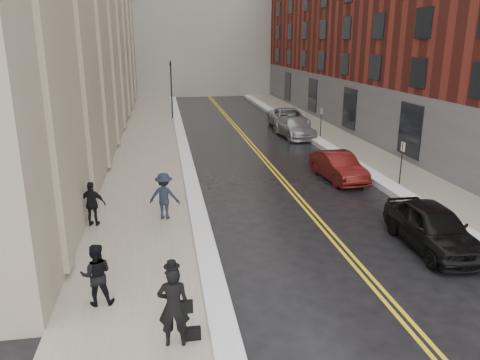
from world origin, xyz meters
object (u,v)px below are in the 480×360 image
object	(u,v)px
car_black	(433,227)
pedestrian_a	(96,275)
pedestrian_b	(164,196)
car_maroon	(338,166)
car_silver_far	(289,119)
pedestrian_main	(173,306)
car_silver_near	(294,127)
pedestrian_c	(92,204)

from	to	relation	value
car_black	pedestrian_a	size ratio (longest dim) A/B	2.68
pedestrian_a	pedestrian_b	bearing A→B (deg)	-108.93
car_maroon	pedestrian_a	xyz separation A→B (m)	(-10.66, -10.50, 0.29)
car_silver_far	pedestrian_main	bearing A→B (deg)	-106.21
car_maroon	pedestrian_a	world-z (taller)	pedestrian_a
car_black	car_silver_near	xyz separation A→B (m)	(0.61, 19.58, -0.05)
pedestrian_a	pedestrian_main	bearing A→B (deg)	131.03
car_black	car_silver_near	bearing A→B (deg)	89.69
car_maroon	pedestrian_main	xyz separation A→B (m)	(-8.70, -12.59, 0.43)
car_black	pedestrian_c	distance (m)	12.28
pedestrian_main	pedestrian_a	world-z (taller)	pedestrian_main
pedestrian_a	car_maroon	bearing A→B (deg)	-137.59
pedestrian_a	car_black	bearing A→B (deg)	-171.26
car_black	pedestrian_c	bearing A→B (deg)	164.16
pedestrian_main	pedestrian_c	world-z (taller)	pedestrian_main
pedestrian_a	pedestrian_c	bearing A→B (deg)	-83.66
pedestrian_main	pedestrian_a	xyz separation A→B (m)	(-1.96, 2.09, -0.14)
car_silver_near	pedestrian_a	world-z (taller)	pedestrian_a
car_silver_far	pedestrian_b	world-z (taller)	pedestrian_b
car_silver_near	car_black	bearing A→B (deg)	-96.70
pedestrian_b	pedestrian_main	bearing A→B (deg)	105.92
pedestrian_b	car_silver_near	bearing A→B (deg)	-106.75
pedestrian_c	car_black	bearing A→B (deg)	174.65
car_silver_far	pedestrian_c	distance (m)	23.20
car_silver_far	pedestrian_main	world-z (taller)	pedestrian_main
car_black	pedestrian_b	xyz separation A→B (m)	(-9.05, 3.95, 0.30)
pedestrian_b	pedestrian_c	world-z (taller)	pedestrian_b
car_black	car_silver_near	distance (m)	19.59
pedestrian_main	pedestrian_b	distance (m)	8.13
car_maroon	pedestrian_c	bearing A→B (deg)	-162.44
car_silver_far	pedestrian_a	xyz separation A→B (m)	(-11.95, -25.09, 0.19)
pedestrian_b	pedestrian_c	xyz separation A→B (m)	(-2.68, -0.29, -0.07)
car_black	pedestrian_a	xyz separation A→B (m)	(-10.87, -2.09, 0.22)
car_silver_near	car_maroon	bearing A→B (deg)	-99.10
pedestrian_main	car_maroon	bearing A→B (deg)	-119.74
car_black	pedestrian_b	world-z (taller)	pedestrian_b
car_maroon	pedestrian_b	distance (m)	9.90
pedestrian_a	car_silver_far	bearing A→B (deg)	-117.63
car_maroon	pedestrian_c	size ratio (longest dim) A/B	2.51
pedestrian_a	pedestrian_b	world-z (taller)	pedestrian_b
car_silver_far	pedestrian_main	xyz separation A→B (m)	(-9.99, -27.18, 0.33)
car_silver_far	pedestrian_c	size ratio (longest dim) A/B	3.40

